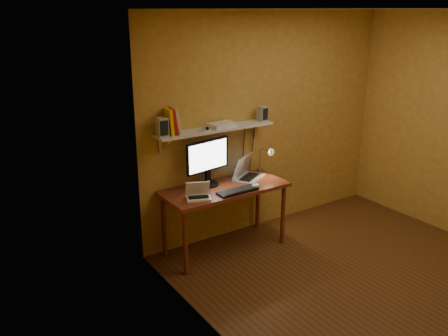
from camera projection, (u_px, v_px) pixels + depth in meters
room at (375, 155)px, 4.42m from camera, size 3.44×3.24×2.64m
desk at (225, 194)px, 5.21m from camera, size 1.40×0.60×0.75m
wall_shelf at (215, 129)px, 5.14m from camera, size 1.40×0.25×0.21m
monitor at (208, 160)px, 5.15m from camera, size 0.57×0.28×0.51m
laptop at (246, 172)px, 5.43m from camera, size 0.45×0.42×0.27m
netbook at (198, 194)px, 4.86m from camera, size 0.29×0.26×0.18m
keyboard at (238, 191)px, 5.03m from camera, size 0.46×0.16×0.02m
mouse at (256, 186)px, 5.17m from camera, size 0.11×0.08×0.04m
desk_lamp at (266, 156)px, 5.56m from camera, size 0.09×0.23×0.38m
speaker_left at (162, 127)px, 4.76m from camera, size 0.12×0.12×0.20m
speaker_right at (262, 113)px, 5.44m from camera, size 0.11×0.11×0.17m
books at (173, 121)px, 4.84m from camera, size 0.16×0.19×0.27m
shelf_camera at (206, 128)px, 5.00m from camera, size 0.10×0.06×0.06m
router at (221, 125)px, 5.17m from camera, size 0.30×0.22×0.05m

